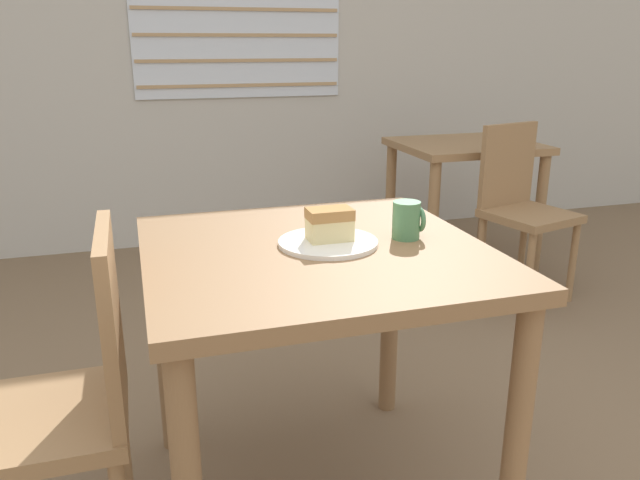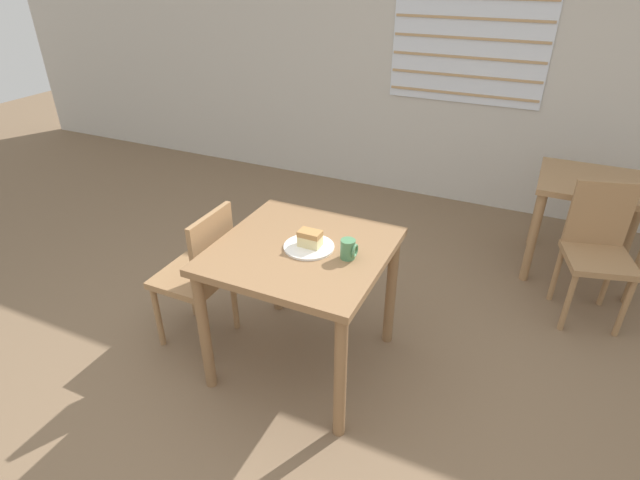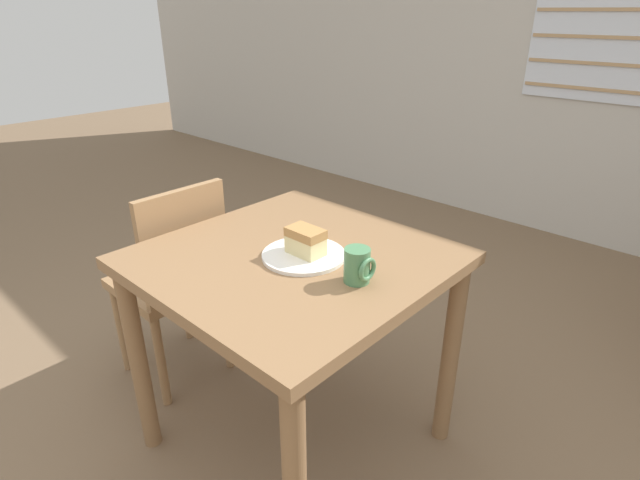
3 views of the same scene
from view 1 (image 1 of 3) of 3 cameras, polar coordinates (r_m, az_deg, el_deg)
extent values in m
cube|color=beige|center=(4.08, -10.87, 19.21)|extent=(10.00, 0.06, 2.80)
cube|color=tan|center=(4.06, -7.24, 13.86)|extent=(1.27, 0.01, 0.02)
cube|color=tan|center=(4.06, -7.32, 15.97)|extent=(1.27, 0.01, 0.02)
cube|color=tan|center=(4.05, -7.41, 18.10)|extent=(1.27, 0.01, 0.02)
cube|color=tan|center=(4.06, -7.50, 20.22)|extent=(1.27, 0.01, 0.02)
cube|color=olive|center=(1.59, -0.39, -1.34)|extent=(0.86, 0.86, 0.04)
cylinder|color=olive|center=(1.61, 17.51, -17.28)|extent=(0.06, 0.06, 0.73)
cylinder|color=olive|center=(2.03, -13.99, -9.27)|extent=(0.06, 0.06, 0.73)
cylinder|color=olive|center=(2.19, 6.41, -6.83)|extent=(0.06, 0.06, 0.73)
cube|color=#9E754C|center=(3.70, 13.19, 8.39)|extent=(0.76, 0.67, 0.04)
cylinder|color=#9E754C|center=(3.37, 10.25, 1.41)|extent=(0.06, 0.06, 0.68)
cylinder|color=#9E754C|center=(3.72, 19.43, 2.19)|extent=(0.06, 0.06, 0.68)
cylinder|color=#9E754C|center=(3.87, 6.45, 3.68)|extent=(0.06, 0.06, 0.68)
cylinder|color=#9E754C|center=(4.17, 14.88, 4.22)|extent=(0.06, 0.06, 0.68)
cube|color=#9E754C|center=(1.62, -24.12, -14.86)|extent=(0.38, 0.38, 0.04)
cylinder|color=#9E754C|center=(1.86, -17.53, -17.90)|extent=(0.04, 0.04, 0.42)
cube|color=#9E754C|center=(1.50, -18.55, -6.92)|extent=(0.03, 0.36, 0.42)
cube|color=#9E754C|center=(3.30, 18.66, 2.10)|extent=(0.46, 0.46, 0.04)
cylinder|color=#9E754C|center=(3.15, 18.57, -2.98)|extent=(0.04, 0.04, 0.42)
cylinder|color=#9E754C|center=(3.39, 22.10, -1.90)|extent=(0.04, 0.04, 0.42)
cylinder|color=#9E754C|center=(3.35, 14.43, -1.38)|extent=(0.04, 0.04, 0.42)
cylinder|color=#9E754C|center=(3.58, 18.04, -0.48)|extent=(0.04, 0.04, 0.42)
cube|color=#9E754C|center=(3.36, 16.77, 6.60)|extent=(0.36, 0.12, 0.42)
cylinder|color=white|center=(1.60, 0.74, -0.23)|extent=(0.26, 0.26, 0.01)
cube|color=beige|center=(1.60, 0.88, 0.97)|extent=(0.11, 0.07, 0.05)
cube|color=#B27F47|center=(1.59, 0.88, 2.40)|extent=(0.11, 0.07, 0.03)
cylinder|color=#4C8456|center=(1.66, 7.89, 1.81)|extent=(0.07, 0.07, 0.10)
torus|color=#4C8456|center=(1.67, 9.03, 1.91)|extent=(0.01, 0.07, 0.07)
camera|label=2|loc=(1.71, 100.80, 25.74)|focal=28.00mm
camera|label=3|loc=(1.53, 57.50, 17.22)|focal=28.00mm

